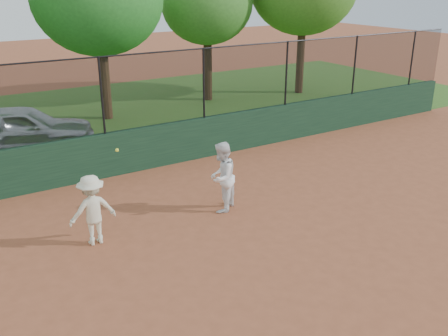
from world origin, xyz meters
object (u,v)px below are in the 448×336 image
parked_car (22,129)px  player_second (222,177)px  tree_3 (207,4)px  player_main (92,210)px

parked_car → player_second: player_second is taller
parked_car → tree_3: size_ratio=0.74×
player_main → tree_3: size_ratio=0.35×
player_second → parked_car: bearing=-104.5°
parked_car → tree_3: bearing=-51.0°
player_main → tree_3: bearing=49.3°
player_main → parked_car: bearing=89.9°
player_main → tree_3: 13.21m
player_second → tree_3: (5.37, 9.77, 3.19)m
parked_car → tree_3: tree_3 is taller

